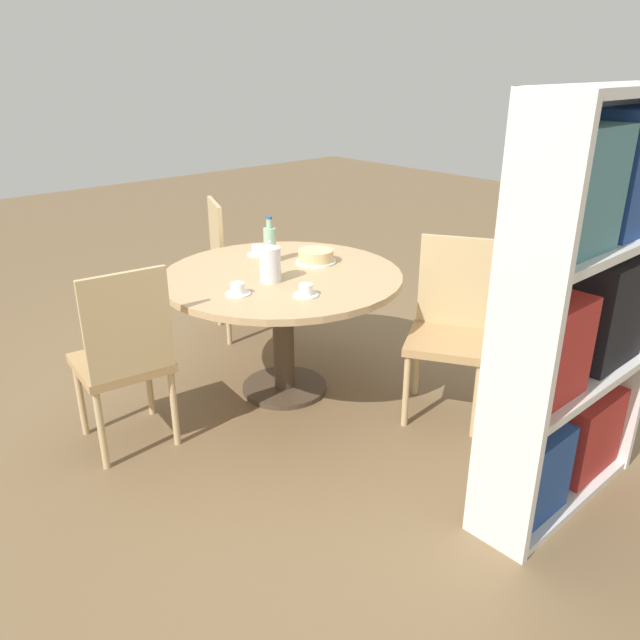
{
  "coord_description": "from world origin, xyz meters",
  "views": [
    {
      "loc": [
        2.04,
        2.56,
        1.8
      ],
      "look_at": [
        0.0,
        0.31,
        0.54
      ],
      "focal_mm": 35.0,
      "sensor_mm": 36.0,
      "label": 1
    }
  ],
  "objects_px": {
    "cake_main": "(316,256)",
    "cup_a": "(238,290)",
    "coffee_pot": "(270,263)",
    "cup_b": "(258,251)",
    "chair_b": "(124,356)",
    "chair_c": "(450,326)",
    "water_bottle": "(270,244)",
    "bookshelf": "(578,316)",
    "cup_c": "(306,291)",
    "chair_a": "(237,265)"
  },
  "relations": [
    {
      "from": "cake_main",
      "to": "cup_a",
      "type": "relative_size",
      "value": 1.82
    },
    {
      "from": "bookshelf",
      "to": "cake_main",
      "type": "relative_size",
      "value": 7.41
    },
    {
      "from": "chair_a",
      "to": "water_bottle",
      "type": "relative_size",
      "value": 3.56
    },
    {
      "from": "chair_b",
      "to": "cup_c",
      "type": "distance_m",
      "value": 0.93
    },
    {
      "from": "chair_a",
      "to": "bookshelf",
      "type": "relative_size",
      "value": 0.55
    },
    {
      "from": "bookshelf",
      "to": "cup_b",
      "type": "relative_size",
      "value": 13.47
    },
    {
      "from": "chair_b",
      "to": "bookshelf",
      "type": "xyz_separation_m",
      "value": [
        -1.21,
        1.61,
        0.36
      ]
    },
    {
      "from": "chair_b",
      "to": "cake_main",
      "type": "xyz_separation_m",
      "value": [
        -1.2,
        0.03,
        0.26
      ]
    },
    {
      "from": "chair_a",
      "to": "cup_b",
      "type": "relative_size",
      "value": 7.41
    },
    {
      "from": "cup_a",
      "to": "cup_b",
      "type": "bearing_deg",
      "value": -135.06
    },
    {
      "from": "bookshelf",
      "to": "water_bottle",
      "type": "height_order",
      "value": "bookshelf"
    },
    {
      "from": "cup_a",
      "to": "cake_main",
      "type": "bearing_deg",
      "value": -168.03
    },
    {
      "from": "coffee_pot",
      "to": "cup_a",
      "type": "bearing_deg",
      "value": 11.1
    },
    {
      "from": "chair_b",
      "to": "bookshelf",
      "type": "relative_size",
      "value": 0.55
    },
    {
      "from": "chair_a",
      "to": "water_bottle",
      "type": "height_order",
      "value": "water_bottle"
    },
    {
      "from": "cup_b",
      "to": "chair_a",
      "type": "bearing_deg",
      "value": -110.31
    },
    {
      "from": "coffee_pot",
      "to": "cup_b",
      "type": "distance_m",
      "value": 0.51
    },
    {
      "from": "cup_c",
      "to": "cup_a",
      "type": "bearing_deg",
      "value": -45.65
    },
    {
      "from": "chair_c",
      "to": "water_bottle",
      "type": "bearing_deg",
      "value": 173.79
    },
    {
      "from": "cake_main",
      "to": "cup_a",
      "type": "bearing_deg",
      "value": 11.97
    },
    {
      "from": "cup_a",
      "to": "cup_b",
      "type": "xyz_separation_m",
      "value": [
        -0.49,
        -0.49,
        0.0
      ]
    },
    {
      "from": "coffee_pot",
      "to": "water_bottle",
      "type": "distance_m",
      "value": 0.35
    },
    {
      "from": "chair_c",
      "to": "cup_b",
      "type": "height_order",
      "value": "chair_c"
    },
    {
      "from": "chair_c",
      "to": "bookshelf",
      "type": "xyz_separation_m",
      "value": [
        0.26,
        0.78,
        0.36
      ]
    },
    {
      "from": "chair_a",
      "to": "cup_a",
      "type": "bearing_deg",
      "value": 168.94
    },
    {
      "from": "cup_a",
      "to": "cup_c",
      "type": "height_order",
      "value": "same"
    },
    {
      "from": "chair_a",
      "to": "chair_b",
      "type": "xyz_separation_m",
      "value": [
        1.23,
        0.82,
        0.0
      ]
    },
    {
      "from": "cup_b",
      "to": "cake_main",
      "type": "bearing_deg",
      "value": 114.49
    },
    {
      "from": "cake_main",
      "to": "cup_a",
      "type": "distance_m",
      "value": 0.66
    },
    {
      "from": "bookshelf",
      "to": "cup_a",
      "type": "relative_size",
      "value": 13.47
    },
    {
      "from": "cup_a",
      "to": "cup_b",
      "type": "height_order",
      "value": "same"
    },
    {
      "from": "water_bottle",
      "to": "bookshelf",
      "type": "bearing_deg",
      "value": 96.15
    },
    {
      "from": "chair_c",
      "to": "cup_b",
      "type": "xyz_separation_m",
      "value": [
        0.42,
        -1.14,
        0.25
      ]
    },
    {
      "from": "coffee_pot",
      "to": "water_bottle",
      "type": "xyz_separation_m",
      "value": [
        -0.21,
        -0.28,
        0.01
      ]
    },
    {
      "from": "cup_c",
      "to": "chair_b",
      "type": "bearing_deg",
      "value": -27.49
    },
    {
      "from": "chair_a",
      "to": "water_bottle",
      "type": "xyz_separation_m",
      "value": [
        0.22,
        0.67,
        0.33
      ]
    },
    {
      "from": "chair_b",
      "to": "water_bottle",
      "type": "relative_size",
      "value": 3.56
    },
    {
      "from": "chair_c",
      "to": "coffee_pot",
      "type": "height_order",
      "value": "chair_c"
    },
    {
      "from": "chair_b",
      "to": "water_bottle",
      "type": "distance_m",
      "value": 1.08
    },
    {
      "from": "bookshelf",
      "to": "cup_b",
      "type": "xyz_separation_m",
      "value": [
        0.16,
        -1.92,
        -0.11
      ]
    },
    {
      "from": "bookshelf",
      "to": "cup_c",
      "type": "xyz_separation_m",
      "value": [
        0.41,
        -1.19,
        -0.11
      ]
    },
    {
      "from": "chair_b",
      "to": "chair_a",
      "type": "bearing_deg",
      "value": -138.45
    },
    {
      "from": "cake_main",
      "to": "cup_b",
      "type": "xyz_separation_m",
      "value": [
        0.16,
        -0.35,
        -0.01
      ]
    },
    {
      "from": "chair_c",
      "to": "cake_main",
      "type": "xyz_separation_m",
      "value": [
        0.26,
        -0.79,
        0.26
      ]
    },
    {
      "from": "cake_main",
      "to": "bookshelf",
      "type": "bearing_deg",
      "value": 90.05
    },
    {
      "from": "coffee_pot",
      "to": "cup_c",
      "type": "xyz_separation_m",
      "value": [
        0.01,
        0.29,
        -0.08
      ]
    },
    {
      "from": "chair_b",
      "to": "cup_a",
      "type": "distance_m",
      "value": 0.63
    },
    {
      "from": "chair_b",
      "to": "chair_c",
      "type": "relative_size",
      "value": 1.0
    },
    {
      "from": "chair_b",
      "to": "cake_main",
      "type": "distance_m",
      "value": 1.23
    },
    {
      "from": "chair_b",
      "to": "cup_b",
      "type": "xyz_separation_m",
      "value": [
        -1.04,
        -0.32,
        0.25
      ]
    }
  ]
}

